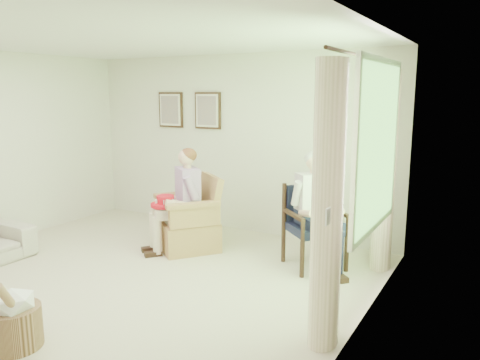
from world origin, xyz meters
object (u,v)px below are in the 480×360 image
Objects in this scene: wicker_armchair at (189,225)px; red_hat at (165,202)px; person_wicker at (183,194)px; person_dark at (313,203)px; hatbox at (13,318)px; wood_armchair at (317,222)px.

red_hat is at bearing -81.52° from wicker_armchair.
person_wicker is (-0.00, -0.13, 0.45)m from wicker_armchair.
person_dark is 3.24m from hatbox.
person_wicker is at bearing 140.07° from person_dark.
red_hat is at bearing 144.01° from person_dark.
person_wicker is 0.97× the size of person_dark.
hatbox is at bearing -163.77° from wood_armchair.
wood_armchair reaches higher than hatbox.
person_wicker reaches higher than hatbox.
person_dark is at bearing 11.85° from red_hat.
person_dark is (1.69, 0.24, 0.03)m from person_wicker.
wood_armchair is 0.72× the size of person_wicker.
wicker_armchair is 2.58× the size of red_hat.
hatbox is at bearing -80.90° from red_hat.
wood_armchair is at bearing 64.07° from hatbox.
hatbox is (0.23, -2.61, -0.51)m from person_wicker.
person_wicker is (-1.69, -0.39, 0.24)m from wood_armchair.
wood_armchair is 3.35m from hatbox.
red_hat is (-0.16, -0.15, -0.10)m from person_wicker.
wicker_armchair reaches higher than hatbox.
person_wicker is at bearing -52.10° from wicker_armchair.
wicker_armchair is 0.72× the size of person_dark.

